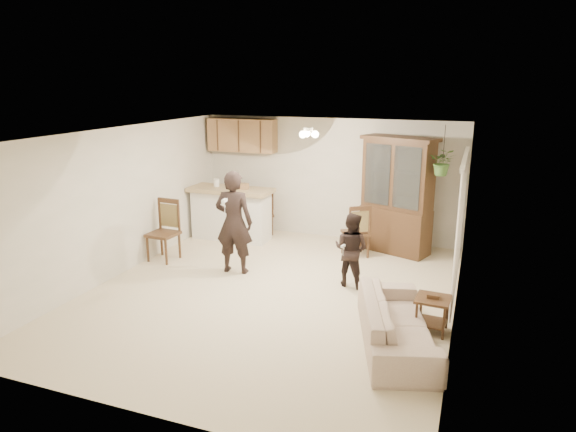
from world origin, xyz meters
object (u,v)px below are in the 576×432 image
(sofa, at_px, (397,318))
(side_table, at_px, (432,314))
(chair_hutch_right, at_px, (355,241))
(china_hutch, at_px, (397,196))
(chair_hutch_left, at_px, (262,222))
(adult, at_px, (234,222))
(chair_bar, at_px, (164,243))
(child, at_px, (351,246))

(sofa, xyz_separation_m, side_table, (0.39, 0.51, -0.12))
(side_table, bearing_deg, sofa, -127.32)
(sofa, distance_m, chair_hutch_right, 3.39)
(china_hutch, relative_size, chair_hutch_left, 2.29)
(adult, distance_m, chair_bar, 1.62)
(child, relative_size, china_hutch, 0.60)
(child, relative_size, chair_hutch_left, 1.39)
(child, bearing_deg, chair_hutch_left, -27.61)
(adult, xyz_separation_m, chair_hutch_left, (-0.46, 2.26, -0.63))
(adult, bearing_deg, child, 176.34)
(sofa, bearing_deg, chair_hutch_left, 25.22)
(child, distance_m, chair_hutch_right, 1.51)
(sofa, distance_m, chair_hutch_left, 5.20)
(china_hutch, bearing_deg, adult, -119.55)
(adult, relative_size, chair_hutch_right, 1.77)
(adult, height_order, side_table, adult)
(chair_hutch_right, bearing_deg, child, 66.42)
(sofa, bearing_deg, side_table, -54.29)
(sofa, bearing_deg, adult, 45.37)
(chair_bar, bearing_deg, side_table, -9.78)
(chair_bar, height_order, chair_hutch_right, chair_bar)
(china_hutch, bearing_deg, chair_bar, -133.27)
(adult, height_order, chair_hutch_right, adult)
(sofa, bearing_deg, chair_hutch_right, 4.93)
(child, height_order, china_hutch, china_hutch)
(side_table, distance_m, chair_hutch_left, 5.12)
(adult, bearing_deg, chair_hutch_left, -85.43)
(chair_bar, relative_size, chair_hutch_right, 1.11)
(sofa, xyz_separation_m, adult, (-3.03, 1.59, 0.53))
(side_table, bearing_deg, china_hutch, 107.54)
(child, distance_m, china_hutch, 2.05)
(adult, height_order, child, adult)
(sofa, height_order, chair_hutch_right, chair_hutch_right)
(side_table, xyz_separation_m, chair_bar, (-4.93, 1.16, 0.07))
(side_table, xyz_separation_m, chair_hutch_right, (-1.66, 2.63, 0.04))
(sofa, distance_m, adult, 3.47)
(sofa, bearing_deg, child, 13.57)
(adult, xyz_separation_m, chair_hutch_right, (1.77, 1.55, -0.61))
(sofa, relative_size, chair_bar, 1.66)
(side_table, bearing_deg, chair_hutch_left, 139.32)
(adult, relative_size, child, 1.33)
(side_table, distance_m, chair_bar, 5.07)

